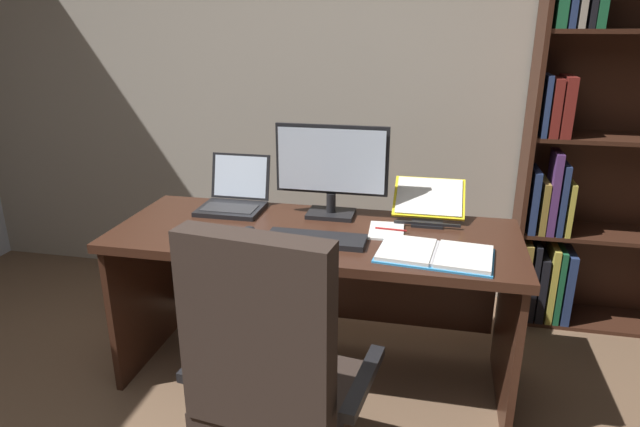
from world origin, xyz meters
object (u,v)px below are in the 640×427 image
(notepad, at_px, (386,231))
(desk, at_px, (318,265))
(monitor, at_px, (331,170))
(laptop, at_px, (234,198))
(bookshelf, at_px, (595,151))
(keyboard, at_px, (316,239))
(office_chair, at_px, (274,395))
(computer_mouse, at_px, (248,232))
(reading_stand_with_book, at_px, (429,201))
(open_binder, at_px, (435,254))
(pen, at_px, (391,229))

(notepad, bearing_deg, desk, 176.61)
(monitor, height_order, laptop, monitor)
(bookshelf, relative_size, monitor, 3.98)
(laptop, xyz_separation_m, notepad, (0.77, -0.17, -0.05))
(laptop, xyz_separation_m, keyboard, (0.49, -0.35, -0.04))
(laptop, height_order, keyboard, laptop)
(office_chair, height_order, laptop, office_chair)
(computer_mouse, height_order, reading_stand_with_book, reading_stand_with_book)
(reading_stand_with_book, height_order, open_binder, reading_stand_with_book)
(office_chair, distance_m, reading_stand_with_book, 1.19)
(office_chair, height_order, reading_stand_with_book, office_chair)
(bookshelf, height_order, keyboard, bookshelf)
(office_chair, bearing_deg, desk, 99.85)
(laptop, bearing_deg, desk, -18.18)
(pen, bearing_deg, open_binder, -49.77)
(monitor, height_order, keyboard, monitor)
(keyboard, bearing_deg, monitor, 90.00)
(laptop, xyz_separation_m, reading_stand_with_book, (0.94, 0.06, 0.03))
(laptop, bearing_deg, monitor, -0.69)
(desk, bearing_deg, pen, -3.18)
(open_binder, height_order, pen, open_binder)
(open_binder, height_order, notepad, open_binder)
(laptop, height_order, open_binder, laptop)
(pen, bearing_deg, office_chair, -110.21)
(pen, bearing_deg, desk, 176.82)
(computer_mouse, height_order, open_binder, computer_mouse)
(computer_mouse, bearing_deg, keyboard, 0.00)
(desk, bearing_deg, notepad, -3.39)
(office_chair, relative_size, keyboard, 2.52)
(pen, bearing_deg, laptop, 167.94)
(keyboard, relative_size, computer_mouse, 4.04)
(office_chair, height_order, notepad, office_chair)
(desk, xyz_separation_m, open_binder, (0.52, -0.25, 0.21))
(laptop, distance_m, open_binder, 1.06)
(office_chair, distance_m, computer_mouse, 0.77)
(keyboard, relative_size, notepad, 2.00)
(monitor, bearing_deg, laptop, 179.31)
(bookshelf, height_order, computer_mouse, bookshelf)
(reading_stand_with_book, height_order, pen, reading_stand_with_book)
(desk, xyz_separation_m, reading_stand_with_book, (0.48, 0.21, 0.28))
(office_chair, bearing_deg, pen, 77.46)
(computer_mouse, bearing_deg, pen, 16.51)
(monitor, xyz_separation_m, open_binder, (0.49, -0.39, -0.21))
(desk, bearing_deg, monitor, 77.57)
(keyboard, bearing_deg, bookshelf, 36.59)
(reading_stand_with_book, bearing_deg, laptop, -176.43)
(bookshelf, bearing_deg, notepad, -142.32)
(keyboard, distance_m, pen, 0.35)
(office_chair, distance_m, laptop, 1.15)
(pen, bearing_deg, notepad, 180.00)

